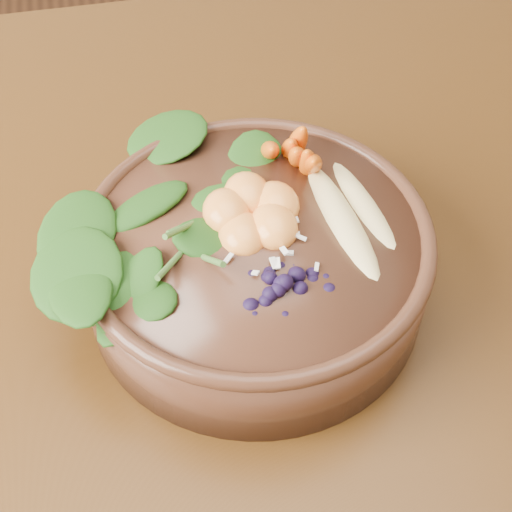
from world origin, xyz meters
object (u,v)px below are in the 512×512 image
(stoneware_bowl, at_px, (256,263))
(mandarin_cluster, at_px, (253,202))
(blueberry_pile, at_px, (280,271))
(banana_halves, at_px, (354,199))
(dining_table, at_px, (326,256))
(carrot_cluster, at_px, (293,124))
(kale_heap, at_px, (186,172))

(stoneware_bowl, relative_size, mandarin_cluster, 3.15)
(stoneware_bowl, distance_m, blueberry_pile, 0.09)
(mandarin_cluster, height_order, blueberry_pile, blueberry_pile)
(banana_halves, bearing_deg, mandarin_cluster, 170.25)
(mandarin_cluster, bearing_deg, dining_table, 39.66)
(carrot_cluster, xyz_separation_m, banana_halves, (0.04, -0.08, -0.03))
(dining_table, bearing_deg, mandarin_cluster, -140.34)
(dining_table, distance_m, stoneware_bowl, 0.20)
(stoneware_bowl, bearing_deg, kale_heap, 128.45)
(carrot_cluster, distance_m, mandarin_cluster, 0.09)
(dining_table, height_order, stoneware_bowl, stoneware_bowl)
(kale_heap, distance_m, banana_halves, 0.15)
(kale_heap, distance_m, blueberry_pile, 0.14)
(banana_halves, height_order, mandarin_cluster, mandarin_cluster)
(carrot_cluster, bearing_deg, stoneware_bowl, -123.69)
(dining_table, bearing_deg, blueberry_pile, -120.87)
(dining_table, distance_m, carrot_cluster, 0.22)
(dining_table, height_order, blueberry_pile, blueberry_pile)
(kale_heap, distance_m, mandarin_cluster, 0.07)
(blueberry_pile, bearing_deg, stoneware_bowl, 94.45)
(dining_table, bearing_deg, stoneware_bowl, -135.09)
(stoneware_bowl, xyz_separation_m, blueberry_pile, (0.00, -0.06, 0.06))
(dining_table, height_order, mandarin_cluster, mandarin_cluster)
(kale_heap, xyz_separation_m, mandarin_cluster, (0.05, -0.04, -0.01))
(banana_halves, bearing_deg, stoneware_bowl, -177.26)
(dining_table, relative_size, banana_halves, 9.21)
(kale_heap, bearing_deg, stoneware_bowl, -51.55)
(dining_table, distance_m, kale_heap, 0.26)
(kale_heap, height_order, blueberry_pile, kale_heap)
(stoneware_bowl, bearing_deg, banana_halves, 4.33)
(stoneware_bowl, xyz_separation_m, banana_halves, (0.09, 0.01, 0.06))
(kale_heap, bearing_deg, dining_table, 15.63)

